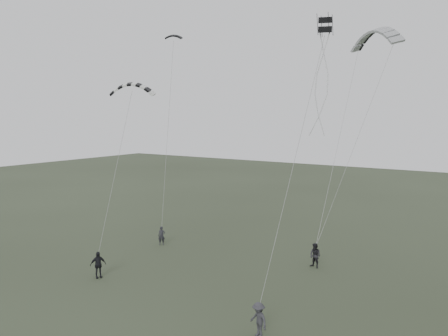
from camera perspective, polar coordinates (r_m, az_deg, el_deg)
The scene contains 9 objects.
ground at distance 26.97m, azimuth -8.85°, elevation -15.59°, with size 140.00×140.00×0.00m, color #2E3524.
flyer_left at distance 35.56m, azimuth -8.15°, elevation -8.75°, with size 0.55×0.36×1.50m, color #232328.
flyer_right at distance 30.77m, azimuth 11.82°, elevation -11.13°, with size 0.82×0.64×1.68m, color black.
flyer_center at distance 29.48m, azimuth -16.13°, elevation -12.04°, with size 1.00×0.42×1.70m, color black.
flyer_far at distance 21.55m, azimuth 4.53°, elevation -19.12°, with size 1.06×0.61×1.64m, color #2F2F34.
kite_dark_small at distance 37.93m, azimuth -6.63°, elevation 16.79°, with size 1.42×0.43×0.48m, color black, non-canonical shape.
kite_pale_large at distance 34.80m, azimuth 19.24°, elevation 16.64°, with size 4.56×1.03×1.83m, color #949699, non-canonical shape.
kite_striped at distance 31.99m, azimuth -11.93°, elevation 10.67°, with size 3.15×0.79×1.23m, color black, non-canonical shape.
kite_box at distance 22.78m, azimuth 13.06°, elevation 17.77°, with size 0.65×0.65×0.72m, color black, non-canonical shape.
Camera 1 is at (16.89, -18.37, 10.22)m, focal length 35.00 mm.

